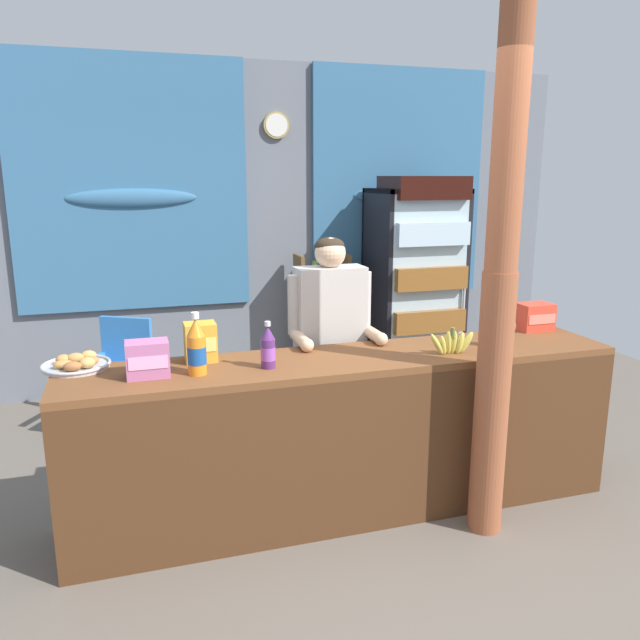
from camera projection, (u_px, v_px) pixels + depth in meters
ground_plane at (324, 452)px, 4.42m from camera, size 7.78×7.78×0.00m
back_wall_curtained at (266, 221)px, 5.73m from camera, size 5.79×0.22×2.89m
stall_counter at (355, 424)px, 3.45m from camera, size 3.13×0.58×0.93m
timber_post at (500, 283)px, 3.16m from camera, size 0.20×0.18×2.88m
drink_fridge at (416, 272)px, 5.73m from camera, size 0.79×0.72×1.91m
bottle_shelf_rack at (322, 317)px, 5.80m from camera, size 0.48×0.28×1.22m
plastic_lawn_chair at (120, 368)px, 4.72m from camera, size 0.60×0.60×0.86m
shopkeeper at (330, 330)px, 3.88m from camera, size 0.54×0.42×1.55m
soda_bottle_orange_soda at (197, 348)px, 3.14m from camera, size 0.10×0.10×0.32m
soda_bottle_grape_soda at (268, 348)px, 3.25m from camera, size 0.08×0.08×0.25m
soda_bottle_cola at (491, 328)px, 3.68m from camera, size 0.08×0.08×0.25m
snack_box_crackers at (535, 317)px, 4.06m from camera, size 0.22×0.16×0.18m
snack_box_choco_powder at (200, 342)px, 3.38m from camera, size 0.17×0.14×0.21m
snack_box_wafer at (148, 359)px, 3.12m from camera, size 0.21×0.15×0.18m
pastry_tray at (77, 364)px, 3.26m from camera, size 0.35×0.35×0.07m
banana_bunch at (452, 343)px, 3.52m from camera, size 0.28×0.06×0.16m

